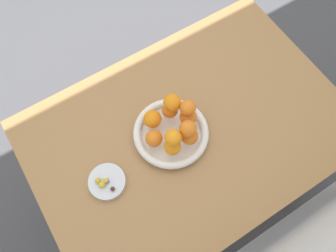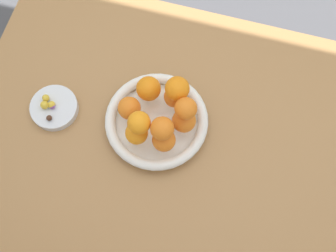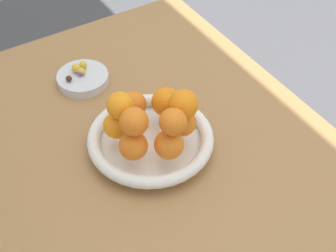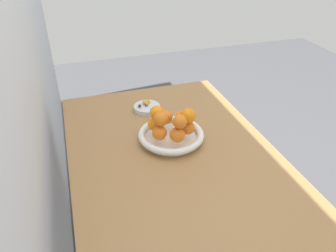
{
  "view_description": "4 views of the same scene",
  "coord_description": "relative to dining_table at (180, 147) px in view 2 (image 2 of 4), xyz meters",
  "views": [
    {
      "loc": [
        0.3,
        0.33,
        1.79
      ],
      "look_at": [
        0.09,
        -0.01,
        0.86
      ],
      "focal_mm": 35.0,
      "sensor_mm": 36.0,
      "label": 1
    },
    {
      "loc": [
        -0.06,
        0.33,
        1.74
      ],
      "look_at": [
        0.03,
        0.02,
        0.85
      ],
      "focal_mm": 45.0,
      "sensor_mm": 36.0,
      "label": 2
    },
    {
      "loc": [
        -0.56,
        0.33,
        1.52
      ],
      "look_at": [
        0.05,
        -0.05,
        0.8
      ],
      "focal_mm": 55.0,
      "sensor_mm": 36.0,
      "label": 3
    },
    {
      "loc": [
        -0.94,
        0.31,
        1.48
      ],
      "look_at": [
        0.08,
        -0.01,
        0.8
      ],
      "focal_mm": 35.0,
      "sensor_mm": 36.0,
      "label": 4
    }
  ],
  "objects": [
    {
      "name": "fruit_bowl",
      "position": [
        0.07,
        -0.02,
        0.11
      ],
      "size": [
        0.26,
        0.26,
        0.04
      ],
      "color": "white",
      "rests_on": "dining_table"
    },
    {
      "name": "orange_5",
      "position": [
        0.04,
        -0.07,
        0.16
      ],
      "size": [
        0.05,
        0.05,
        0.05
      ],
      "primitive_type": "sphere",
      "color": "orange",
      "rests_on": "fruit_bowl"
    },
    {
      "name": "candy_ball_4",
      "position": [
        0.33,
        0.01,
        0.12
      ],
      "size": [
        0.02,
        0.02,
        0.02
      ],
      "primitive_type": "sphere",
      "color": "gold",
      "rests_on": "candy_dish"
    },
    {
      "name": "orange_7",
      "position": [
        0.03,
        -0.07,
        0.21
      ],
      "size": [
        0.06,
        0.06,
        0.06
      ],
      "primitive_type": "sphere",
      "color": "orange",
      "rests_on": "orange_5"
    },
    {
      "name": "candy_ball_0",
      "position": [
        0.35,
        -0.0,
        0.12
      ],
      "size": [
        0.02,
        0.02,
        0.02
      ],
      "primitive_type": "sphere",
      "color": "gold",
      "rests_on": "candy_dish"
    },
    {
      "name": "orange_4",
      "position": [
        0.0,
        -0.02,
        0.16
      ],
      "size": [
        0.06,
        0.06,
        0.06
      ],
      "primitive_type": "sphere",
      "color": "orange",
      "rests_on": "fruit_bowl"
    },
    {
      "name": "candy_dish",
      "position": [
        0.33,
        0.01,
        0.1
      ],
      "size": [
        0.12,
        0.12,
        0.02
      ],
      "primitive_type": "cylinder",
      "color": "silver",
      "rests_on": "dining_table"
    },
    {
      "name": "candy_ball_3",
      "position": [
        0.33,
        0.05,
        0.12
      ],
      "size": [
        0.01,
        0.01,
        0.01
      ],
      "primitive_type": "sphere",
      "color": "#472819",
      "rests_on": "candy_dish"
    },
    {
      "name": "orange_9",
      "position": [
        0.04,
        0.03,
        0.21
      ],
      "size": [
        0.05,
        0.05,
        0.05
      ],
      "primitive_type": "sphere",
      "color": "orange",
      "rests_on": "orange_3"
    },
    {
      "name": "orange_8",
      "position": [
        0.09,
        0.03,
        0.21
      ],
      "size": [
        0.05,
        0.05,
        0.05
      ],
      "primitive_type": "sphere",
      "color": "orange",
      "rests_on": "orange_2"
    },
    {
      "name": "ground_plane",
      "position": [
        0.0,
        0.0,
        -0.65
      ],
      "size": [
        6.0,
        6.0,
        0.0
      ],
      "primitive_type": "plane",
      "color": "#4C4C51"
    },
    {
      "name": "orange_2",
      "position": [
        0.1,
        0.04,
        0.16
      ],
      "size": [
        0.05,
        0.05,
        0.05
      ],
      "primitive_type": "sphere",
      "color": "orange",
      "rests_on": "fruit_bowl"
    },
    {
      "name": "candy_ball_1",
      "position": [
        0.33,
        0.01,
        0.12
      ],
      "size": [
        0.02,
        0.02,
        0.02
      ],
      "primitive_type": "sphere",
      "color": "#8C4C99",
      "rests_on": "candy_dish"
    },
    {
      "name": "orange_6",
      "position": [
        0.0,
        -0.03,
        0.21
      ],
      "size": [
        0.05,
        0.05,
        0.05
      ],
      "primitive_type": "sphere",
      "color": "orange",
      "rests_on": "orange_4"
    },
    {
      "name": "candy_ball_2",
      "position": [
        0.35,
        0.02,
        0.12
      ],
      "size": [
        0.02,
        0.02,
        0.02
      ],
      "primitive_type": "sphere",
      "color": "gold",
      "rests_on": "candy_dish"
    },
    {
      "name": "orange_0",
      "position": [
        0.1,
        -0.08,
        0.16
      ],
      "size": [
        0.06,
        0.06,
        0.06
      ],
      "primitive_type": "sphere",
      "color": "orange",
      "rests_on": "fruit_bowl"
    },
    {
      "name": "orange_3",
      "position": [
        0.03,
        0.04,
        0.16
      ],
      "size": [
        0.06,
        0.06,
        0.06
      ],
      "primitive_type": "sphere",
      "color": "orange",
      "rests_on": "fruit_bowl"
    },
    {
      "name": "dining_table",
      "position": [
        0.0,
        0.0,
        0.0
      ],
      "size": [
        1.1,
        0.76,
        0.74
      ],
      "color": "#9E7042",
      "rests_on": "ground_plane"
    },
    {
      "name": "orange_1",
      "position": [
        0.13,
        -0.02,
        0.16
      ],
      "size": [
        0.06,
        0.06,
        0.06
      ],
      "primitive_type": "sphere",
      "color": "orange",
      "rests_on": "fruit_bowl"
    }
  ]
}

